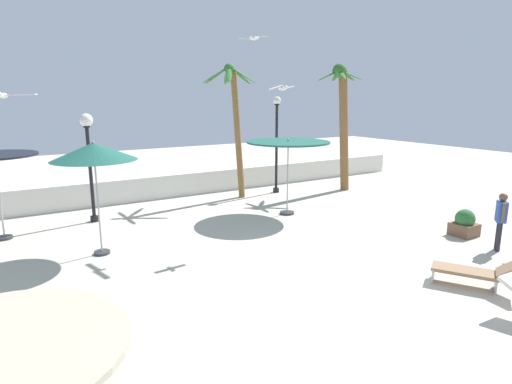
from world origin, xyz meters
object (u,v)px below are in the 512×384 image
(seagull_1, at_px, (254,38))
(lounge_chair_1, at_px, (477,271))
(lamp_post_0, at_px, (277,137))
(patio_umbrella_3, at_px, (94,152))
(planter, at_px, (464,224))
(seagull_2, at_px, (283,88))
(seagull_0, at_px, (3,95))
(patio_umbrella_0, at_px, (288,146))
(guest_0, at_px, (501,216))
(palm_tree_1, at_px, (235,117))
(palm_tree_0, at_px, (343,116))
(lamp_post_1, at_px, (89,149))

(seagull_1, bearing_deg, lounge_chair_1, -72.00)
(lamp_post_0, xyz_separation_m, lounge_chair_1, (-1.76, -10.68, -2.15))
(patio_umbrella_3, distance_m, planter, 11.20)
(lounge_chair_1, xyz_separation_m, seagull_2, (-1.72, 5.30, 4.12))
(patio_umbrella_3, relative_size, seagull_0, 2.41)
(patio_umbrella_0, height_order, guest_0, patio_umbrella_0)
(planter, bearing_deg, lounge_chair_1, -143.69)
(palm_tree_1, bearing_deg, patio_umbrella_3, -148.25)
(patio_umbrella_0, bearing_deg, planter, -57.03)
(palm_tree_0, bearing_deg, planter, -100.14)
(patio_umbrella_0, height_order, lamp_post_0, lamp_post_0)
(guest_0, distance_m, seagull_0, 12.95)
(patio_umbrella_3, distance_m, palm_tree_1, 7.62)
(planter, bearing_deg, lamp_post_1, 141.13)
(palm_tree_0, relative_size, seagull_0, 4.40)
(seagull_2, height_order, planter, seagull_2)
(lamp_post_0, bearing_deg, patio_umbrella_3, -154.96)
(palm_tree_0, height_order, lounge_chair_1, palm_tree_0)
(patio_umbrella_0, xyz_separation_m, guest_0, (2.81, -6.29, -1.55))
(guest_0, bearing_deg, patio_umbrella_3, 149.87)
(patio_umbrella_0, xyz_separation_m, planter, (3.24, -4.99, -2.17))
(seagull_2, bearing_deg, palm_tree_0, 33.68)
(lamp_post_1, xyz_separation_m, seagull_1, (4.25, -3.76, 3.44))
(palm_tree_1, distance_m, seagull_2, 5.66)
(palm_tree_1, xyz_separation_m, lamp_post_0, (2.10, 0.00, -0.92))
(palm_tree_0, bearing_deg, guest_0, -101.44)
(patio_umbrella_3, bearing_deg, lamp_post_0, 25.04)
(palm_tree_0, xyz_separation_m, lounge_chair_1, (-4.52, -9.46, -3.04))
(patio_umbrella_0, relative_size, lamp_post_0, 0.70)
(patio_umbrella_0, xyz_separation_m, seagull_0, (-8.74, -1.44, 1.74))
(lounge_chair_1, bearing_deg, patio_umbrella_3, 135.47)
(seagull_1, bearing_deg, patio_umbrella_0, 26.40)
(patio_umbrella_0, distance_m, lamp_post_0, 3.73)
(guest_0, bearing_deg, seagull_0, 157.21)
(palm_tree_1, height_order, guest_0, palm_tree_1)
(palm_tree_1, relative_size, seagull_1, 4.37)
(palm_tree_0, bearing_deg, seagull_0, -165.15)
(lounge_chair_1, relative_size, planter, 2.23)
(lounge_chair_1, relative_size, guest_0, 1.14)
(planter, bearing_deg, patio_umbrella_0, 122.97)
(lamp_post_0, height_order, guest_0, lamp_post_0)
(patio_umbrella_0, relative_size, patio_umbrella_3, 0.96)
(lamp_post_0, bearing_deg, palm_tree_1, -179.96)
(lounge_chair_1, xyz_separation_m, guest_0, (2.83, 1.10, 0.61))
(patio_umbrella_0, relative_size, palm_tree_1, 0.54)
(patio_umbrella_3, xyz_separation_m, palm_tree_0, (11.32, 2.78, 0.60))
(guest_0, distance_m, seagull_2, 7.12)
(patio_umbrella_3, xyz_separation_m, palm_tree_1, (6.46, 4.00, 0.63))
(palm_tree_1, relative_size, guest_0, 3.36)
(lounge_chair_1, distance_m, seagull_1, 8.71)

